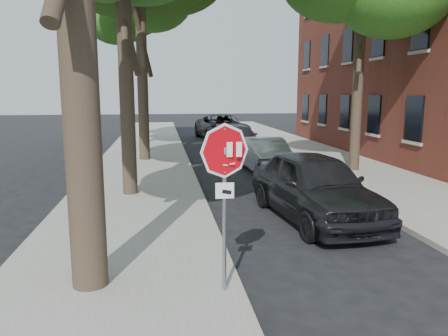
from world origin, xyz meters
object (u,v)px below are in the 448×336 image
(tree_far, at_px, (140,23))
(car_a, at_px, (314,186))
(stop_sign, at_px, (225,175))
(car_d, at_px, (222,127))
(car_b, at_px, (266,156))
(car_c, at_px, (239,138))

(tree_far, relative_size, car_a, 1.86)
(stop_sign, relative_size, car_a, 0.52)
(tree_far, bearing_deg, car_d, 20.46)
(car_a, bearing_deg, stop_sign, -131.72)
(car_b, xyz_separation_m, car_d, (-0.03, 12.60, 0.17))
(car_d, bearing_deg, tree_far, -165.19)
(car_c, bearing_deg, tree_far, 140.79)
(tree_far, height_order, car_a, tree_far)
(stop_sign, bearing_deg, car_b, 73.01)
(car_c, bearing_deg, car_b, -94.56)
(stop_sign, relative_size, tree_far, 0.28)
(tree_far, distance_m, car_c, 9.24)
(car_d, bearing_deg, car_c, -94.35)
(stop_sign, xyz_separation_m, car_c, (3.30, 17.34, -1.27))
(tree_far, bearing_deg, stop_sign, -84.54)
(car_a, relative_size, car_d, 0.81)
(car_c, bearing_deg, car_a, -95.62)
(stop_sign, bearing_deg, tree_far, 95.46)
(tree_far, distance_m, car_a, 18.95)
(car_a, height_order, car_c, car_a)
(stop_sign, xyz_separation_m, tree_far, (-2.02, 21.14, 5.26))
(car_b, bearing_deg, car_a, -96.65)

